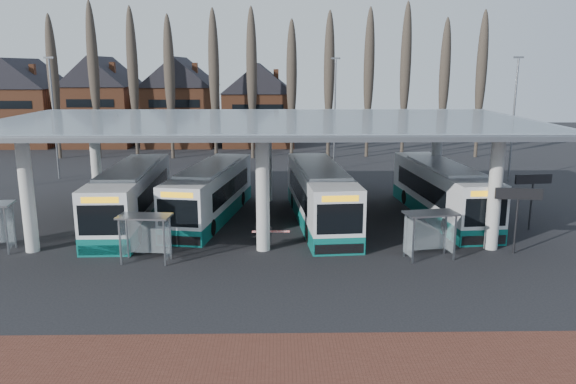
{
  "coord_description": "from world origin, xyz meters",
  "views": [
    {
      "loc": [
        0.8,
        -25.56,
        9.41
      ],
      "look_at": [
        1.38,
        7.0,
        2.09
      ],
      "focal_mm": 35.0,
      "sensor_mm": 36.0,
      "label": 1
    }
  ],
  "objects_px": {
    "shelter_1": "(146,227)",
    "shelter_2": "(429,224)",
    "bus_0": "(131,197)",
    "bus_2": "(320,196)",
    "bus_1": "(211,193)",
    "bus_3": "(442,192)"
  },
  "relations": [
    {
      "from": "shelter_2",
      "to": "bus_2",
      "type": "bearing_deg",
      "value": 115.96
    },
    {
      "from": "bus_3",
      "to": "shelter_1",
      "type": "height_order",
      "value": "bus_3"
    },
    {
      "from": "bus_2",
      "to": "bus_3",
      "type": "bearing_deg",
      "value": 3.99
    },
    {
      "from": "bus_1",
      "to": "bus_3",
      "type": "distance_m",
      "value": 14.65
    },
    {
      "from": "bus_3",
      "to": "bus_0",
      "type": "bearing_deg",
      "value": 178.34
    },
    {
      "from": "bus_3",
      "to": "shelter_1",
      "type": "relative_size",
      "value": 4.7
    },
    {
      "from": "bus_2",
      "to": "shelter_2",
      "type": "xyz_separation_m",
      "value": [
        4.94,
        -6.66,
        0.08
      ]
    },
    {
      "from": "shelter_1",
      "to": "bus_0",
      "type": "bearing_deg",
      "value": 115.18
    },
    {
      "from": "bus_0",
      "to": "bus_1",
      "type": "distance_m",
      "value": 4.85
    },
    {
      "from": "bus_1",
      "to": "shelter_2",
      "type": "xyz_separation_m",
      "value": [
        11.78,
        -7.9,
        0.16
      ]
    },
    {
      "from": "bus_2",
      "to": "shelter_2",
      "type": "height_order",
      "value": "bus_2"
    },
    {
      "from": "bus_3",
      "to": "bus_2",
      "type": "bearing_deg",
      "value": -176.55
    },
    {
      "from": "shelter_1",
      "to": "shelter_2",
      "type": "xyz_separation_m",
      "value": [
        13.99,
        0.24,
        0.02
      ]
    },
    {
      "from": "shelter_1",
      "to": "shelter_2",
      "type": "distance_m",
      "value": 13.99
    },
    {
      "from": "bus_0",
      "to": "shelter_2",
      "type": "xyz_separation_m",
      "value": [
        16.46,
        -6.65,
        0.1
      ]
    },
    {
      "from": "bus_0",
      "to": "shelter_1",
      "type": "xyz_separation_m",
      "value": [
        2.47,
        -6.9,
        0.08
      ]
    },
    {
      "from": "bus_0",
      "to": "bus_1",
      "type": "height_order",
      "value": "bus_0"
    },
    {
      "from": "bus_0",
      "to": "shelter_2",
      "type": "bearing_deg",
      "value": -23.27
    },
    {
      "from": "bus_0",
      "to": "bus_2",
      "type": "distance_m",
      "value": 11.52
    },
    {
      "from": "bus_2",
      "to": "bus_3",
      "type": "distance_m",
      "value": 7.91
    },
    {
      "from": "bus_0",
      "to": "bus_2",
      "type": "bearing_deg",
      "value": -1.22
    },
    {
      "from": "bus_2",
      "to": "shelter_1",
      "type": "relative_size",
      "value": 4.82
    }
  ]
}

